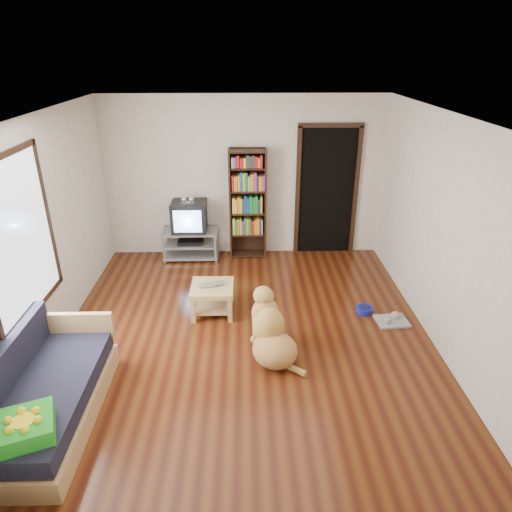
{
  "coord_description": "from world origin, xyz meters",
  "views": [
    {
      "loc": [
        0.02,
        -4.74,
        3.24
      ],
      "look_at": [
        0.14,
        0.33,
        0.9
      ],
      "focal_mm": 32.0,
      "sensor_mm": 36.0,
      "label": 1
    }
  ],
  "objects_px": {
    "laptop": "(212,286)",
    "sofa": "(45,397)",
    "tv_stand": "(191,243)",
    "dog": "(270,333)",
    "crt_tv": "(189,216)",
    "grey_rag": "(392,321)",
    "dog_bowl": "(364,310)",
    "bookshelf": "(248,199)",
    "coffee_table": "(212,294)",
    "green_cushion": "(25,427)"
  },
  "relations": [
    {
      "from": "laptop",
      "to": "sofa",
      "type": "distance_m",
      "value": 2.35
    },
    {
      "from": "tv_stand",
      "to": "dog",
      "type": "xyz_separation_m",
      "value": [
        1.18,
        -2.68,
        0.02
      ]
    },
    {
      "from": "crt_tv",
      "to": "dog",
      "type": "xyz_separation_m",
      "value": [
        1.18,
        -2.7,
        -0.45
      ]
    },
    {
      "from": "grey_rag",
      "to": "sofa",
      "type": "distance_m",
      "value": 4.09
    },
    {
      "from": "dog_bowl",
      "to": "dog",
      "type": "xyz_separation_m",
      "value": [
        -1.31,
        -0.88,
        0.25
      ]
    },
    {
      "from": "dog_bowl",
      "to": "bookshelf",
      "type": "bearing_deg",
      "value": 129.09
    },
    {
      "from": "sofa",
      "to": "coffee_table",
      "type": "bearing_deg",
      "value": 52.56
    },
    {
      "from": "laptop",
      "to": "dog_bowl",
      "type": "bearing_deg",
      "value": -15.07
    },
    {
      "from": "laptop",
      "to": "dog",
      "type": "bearing_deg",
      "value": -66.17
    },
    {
      "from": "dog",
      "to": "laptop",
      "type": "bearing_deg",
      "value": 128.32
    },
    {
      "from": "green_cushion",
      "to": "dog_bowl",
      "type": "height_order",
      "value": "green_cushion"
    },
    {
      "from": "crt_tv",
      "to": "coffee_table",
      "type": "xyz_separation_m",
      "value": [
        0.47,
        -1.77,
        -0.46
      ]
    },
    {
      "from": "sofa",
      "to": "dog",
      "type": "relative_size",
      "value": 2.02
    },
    {
      "from": "coffee_table",
      "to": "tv_stand",
      "type": "bearing_deg",
      "value": 104.97
    },
    {
      "from": "tv_stand",
      "to": "crt_tv",
      "type": "height_order",
      "value": "crt_tv"
    },
    {
      "from": "sofa",
      "to": "coffee_table",
      "type": "xyz_separation_m",
      "value": [
        1.44,
        1.88,
        0.02
      ]
    },
    {
      "from": "dog_bowl",
      "to": "crt_tv",
      "type": "bearing_deg",
      "value": 143.79
    },
    {
      "from": "grey_rag",
      "to": "crt_tv",
      "type": "distance_m",
      "value": 3.55
    },
    {
      "from": "green_cushion",
      "to": "bookshelf",
      "type": "relative_size",
      "value": 0.24
    },
    {
      "from": "laptop",
      "to": "grey_rag",
      "type": "xyz_separation_m",
      "value": [
        2.32,
        -0.27,
        -0.4
      ]
    },
    {
      "from": "dog",
      "to": "grey_rag",
      "type": "bearing_deg",
      "value": 21.5
    },
    {
      "from": "sofa",
      "to": "coffee_table",
      "type": "relative_size",
      "value": 3.27
    },
    {
      "from": "sofa",
      "to": "dog",
      "type": "height_order",
      "value": "sofa"
    },
    {
      "from": "green_cushion",
      "to": "crt_tv",
      "type": "xyz_separation_m",
      "value": [
        0.85,
        4.26,
        0.25
      ]
    },
    {
      "from": "green_cushion",
      "to": "sofa",
      "type": "xyz_separation_m",
      "value": [
        -0.12,
        0.6,
        -0.23
      ]
    },
    {
      "from": "grey_rag",
      "to": "green_cushion",
      "type": "bearing_deg",
      "value": -148.99
    },
    {
      "from": "coffee_table",
      "to": "laptop",
      "type": "bearing_deg",
      "value": -90.0
    },
    {
      "from": "dog_bowl",
      "to": "crt_tv",
      "type": "distance_m",
      "value": 3.16
    },
    {
      "from": "tv_stand",
      "to": "crt_tv",
      "type": "xyz_separation_m",
      "value": [
        0.0,
        0.02,
        0.47
      ]
    },
    {
      "from": "dog",
      "to": "coffee_table",
      "type": "bearing_deg",
      "value": 127.41
    },
    {
      "from": "tv_stand",
      "to": "crt_tv",
      "type": "distance_m",
      "value": 0.47
    },
    {
      "from": "grey_rag",
      "to": "dog_bowl",
      "type": "bearing_deg",
      "value": 140.19
    },
    {
      "from": "green_cushion",
      "to": "crt_tv",
      "type": "relative_size",
      "value": 0.74
    },
    {
      "from": "dog_bowl",
      "to": "bookshelf",
      "type": "xyz_separation_m",
      "value": [
        -1.54,
        1.89,
        0.96
      ]
    },
    {
      "from": "dog",
      "to": "crt_tv",
      "type": "bearing_deg",
      "value": 113.6
    },
    {
      "from": "green_cushion",
      "to": "bookshelf",
      "type": "distance_m",
      "value": 4.72
    },
    {
      "from": "grey_rag",
      "to": "dog",
      "type": "relative_size",
      "value": 0.45
    },
    {
      "from": "crt_tv",
      "to": "sofa",
      "type": "bearing_deg",
      "value": -104.93
    },
    {
      "from": "green_cushion",
      "to": "dog_bowl",
      "type": "bearing_deg",
      "value": 14.55
    },
    {
      "from": "dog_bowl",
      "to": "bookshelf",
      "type": "distance_m",
      "value": 2.62
    },
    {
      "from": "green_cushion",
      "to": "coffee_table",
      "type": "relative_size",
      "value": 0.78
    },
    {
      "from": "bookshelf",
      "to": "green_cushion",
      "type": "bearing_deg",
      "value": -112.58
    },
    {
      "from": "green_cushion",
      "to": "sofa",
      "type": "height_order",
      "value": "sofa"
    },
    {
      "from": "green_cushion",
      "to": "dog",
      "type": "xyz_separation_m",
      "value": [
        2.03,
        1.55,
        -0.2
      ]
    },
    {
      "from": "green_cushion",
      "to": "tv_stand",
      "type": "height_order",
      "value": "green_cushion"
    },
    {
      "from": "coffee_table",
      "to": "dog_bowl",
      "type": "bearing_deg",
      "value": -1.44
    },
    {
      "from": "grey_rag",
      "to": "tv_stand",
      "type": "relative_size",
      "value": 0.44
    },
    {
      "from": "crt_tv",
      "to": "tv_stand",
      "type": "bearing_deg",
      "value": -90.0
    },
    {
      "from": "crt_tv",
      "to": "coffee_table",
      "type": "bearing_deg",
      "value": -75.21
    },
    {
      "from": "grey_rag",
      "to": "coffee_table",
      "type": "xyz_separation_m",
      "value": [
        -2.32,
        0.3,
        0.27
      ]
    }
  ]
}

